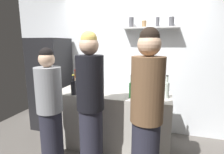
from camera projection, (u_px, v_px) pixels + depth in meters
The scene contains 13 objects.
back_wall_assembly at pixel (129, 62), 3.36m from camera, with size 4.80×0.32×2.60m.
refrigerator at pixel (51, 84), 3.48m from camera, with size 0.63×0.65×1.75m.
counter at pixel (112, 119), 2.86m from camera, with size 1.80×0.67×0.89m, color #B7B2A8.
baking_pan at pixel (143, 92), 2.73m from camera, with size 0.34×0.24×0.05m, color gray.
utensil_holder at pixel (96, 86), 2.95m from camera, with size 0.11×0.11×0.22m.
wine_bottle_amber_glass at pixel (75, 80), 3.16m from camera, with size 0.07×0.07×0.31m.
wine_bottle_dark_glass at pixel (74, 87), 2.65m from camera, with size 0.08×0.08×0.31m.
wine_bottle_pale_glass at pixel (167, 90), 2.48m from camera, with size 0.07×0.07×0.33m.
wine_bottle_green_glass at pixel (131, 90), 2.49m from camera, with size 0.06×0.06×0.33m.
water_bottle_plastic at pixel (78, 84), 2.90m from camera, with size 0.09×0.09×0.24m.
person_brown_jacket at pixel (146, 116), 1.85m from camera, with size 0.34×0.34×1.81m.
person_grey_hoodie at pixel (50, 109), 2.38m from camera, with size 0.34×0.34×1.60m.
person_blonde at pixel (90, 105), 2.21m from camera, with size 0.34×0.34×1.80m.
Camera 1 is at (0.65, -2.06, 1.65)m, focal length 28.41 mm.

